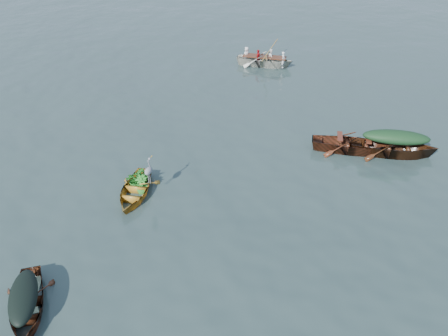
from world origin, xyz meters
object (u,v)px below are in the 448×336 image
object	(u,v)px
dark_covered_boat	(29,311)
heron	(149,175)
green_tarp_boat	(392,155)
yellow_dinghy	(135,195)
open_wooden_boat	(351,151)
rowed_boat	(264,66)

from	to	relation	value
dark_covered_boat	heron	world-z (taller)	heron
dark_covered_boat	green_tarp_boat	xyz separation A→B (m)	(8.74, 10.60, 0.00)
dark_covered_boat	green_tarp_boat	world-z (taller)	green_tarp_boat
yellow_dinghy	open_wooden_boat	distance (m)	8.64
green_tarp_boat	open_wooden_boat	xyz separation A→B (m)	(-1.54, -0.22, 0.00)
open_wooden_boat	dark_covered_boat	bearing A→B (deg)	138.85
open_wooden_boat	heron	world-z (taller)	heron
yellow_dinghy	green_tarp_boat	bearing A→B (deg)	23.23
open_wooden_boat	heron	bearing A→B (deg)	122.25
green_tarp_boat	open_wooden_boat	bearing A→B (deg)	90.00
open_wooden_boat	rowed_boat	xyz separation A→B (m)	(-5.51, 8.30, 0.00)
dark_covered_boat	open_wooden_boat	world-z (taller)	open_wooden_boat
yellow_dinghy	open_wooden_boat	xyz separation A→B (m)	(6.89, 5.22, 0.00)
dark_covered_boat	rowed_boat	size ratio (longest dim) A/B	0.73
heron	rowed_boat	bearing A→B (deg)	76.77
yellow_dinghy	open_wooden_boat	world-z (taller)	open_wooden_boat
dark_covered_boat	heron	distance (m)	5.44
green_tarp_boat	rowed_boat	size ratio (longest dim) A/B	1.02
open_wooden_boat	rowed_boat	size ratio (longest dim) A/B	0.99
yellow_dinghy	rowed_boat	size ratio (longest dim) A/B	0.69
yellow_dinghy	dark_covered_boat	distance (m)	5.17
green_tarp_boat	heron	size ratio (longest dim) A/B	4.99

